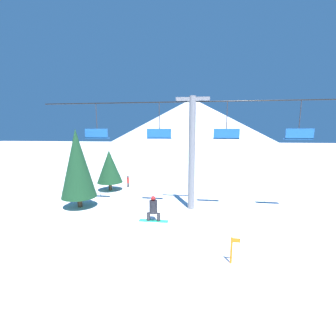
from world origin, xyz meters
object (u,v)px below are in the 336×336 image
Objects in this scene: trail_marker at (232,249)px; distant_skier at (128,181)px; snowboarder at (153,209)px; snow_ramp at (151,257)px; pine_tree_near at (77,164)px.

trail_marker is 15.55m from distant_skier.
snowboarder reaches higher than trail_marker.
trail_marker is (3.51, 0.23, -1.81)m from snowboarder.
snowboarder reaches higher than distant_skier.
snow_ramp is 0.69× the size of pine_tree_near.
snow_ramp is 10.98m from pine_tree_near.
snow_ramp reaches higher than trail_marker.
trail_marker is 1.01× the size of distant_skier.
snowboarder is (-0.16, 1.29, 1.52)m from snow_ramp.
snow_ramp is 3.39× the size of trail_marker.
trail_marker is at bearing -30.41° from pine_tree_near.
trail_marker is at bearing -55.40° from distant_skier.
snow_ramp reaches higher than distant_skier.
distant_skier is (-5.32, 13.03, -1.81)m from snowboarder.
trail_marker is at bearing 3.70° from snowboarder.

